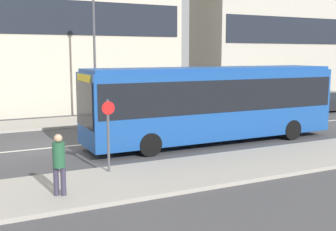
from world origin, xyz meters
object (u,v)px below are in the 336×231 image
Objects in this scene: parked_car_0 at (264,106)px; parked_car_1 at (323,102)px; pedestrian_near_stop at (59,161)px; city_bus at (213,100)px; bus_stop_sign at (108,130)px; street_lamp at (94,41)px.

parked_car_1 is at bearing 0.85° from parked_car_0.
pedestrian_near_stop is at bearing -146.70° from parked_car_0.
parked_car_0 is at bearing 34.43° from city_bus.
parked_car_0 is 15.84m from bus_stop_sign.
parked_car_1 is 23.08m from pedestrian_near_stop.
parked_car_1 is 16.62m from street_lamp.
pedestrian_near_stop reaches higher than parked_car_1.
pedestrian_near_stop is 0.72× the size of bus_stop_sign.
bus_stop_sign is (-13.39, -8.41, 0.89)m from parked_car_0.
street_lamp is (-10.63, 2.18, 4.15)m from parked_car_0.
pedestrian_near_stop is (-15.39, -10.10, 0.46)m from parked_car_0.
bus_stop_sign is at bearing -147.85° from parked_car_0.
bus_stop_sign is at bearing -155.59° from parked_car_1.
bus_stop_sign reaches higher than parked_car_1.
pedestrian_near_stop is (-8.00, -4.70, -0.86)m from city_bus.
street_lamp reaches higher than city_bus.
parked_car_1 is at bearing -7.50° from street_lamp.
street_lamp reaches higher than parked_car_0.
parked_car_0 is 1.71× the size of bus_stop_sign.
city_bus is 4.91× the size of bus_stop_sign.
city_bus is 2.88× the size of parked_car_0.
bus_stop_sign reaches higher than pedestrian_near_stop.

